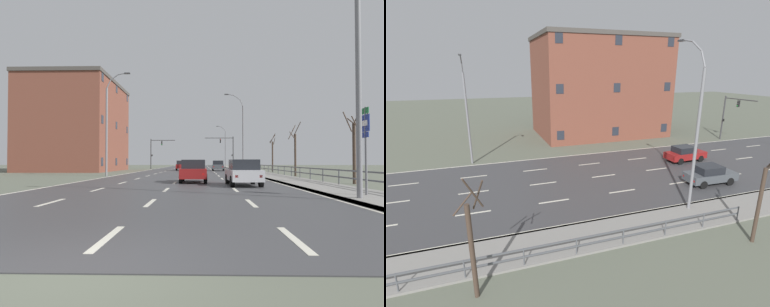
# 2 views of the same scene
# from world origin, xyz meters

# --- Properties ---
(ground_plane) EXTENTS (160.00, 160.00, 0.12)m
(ground_plane) POSITION_xyz_m (0.00, 48.00, -0.06)
(ground_plane) COLOR #5B6051
(street_lamp_midground) EXTENTS (2.68, 0.24, 10.87)m
(street_lamp_midground) POSITION_xyz_m (7.42, 42.58, 5.30)
(street_lamp_midground) COLOR slate
(street_lamp_midground) RESTS_ON ground
(street_lamp_left_bank) EXTENTS (2.42, 0.24, 10.31)m
(street_lamp_left_bank) POSITION_xyz_m (-7.45, 28.85, 5.05)
(street_lamp_left_bank) COLOR slate
(street_lamp_left_bank) RESTS_ON ground
(traffic_signal_left) EXTENTS (4.75, 0.36, 5.75)m
(traffic_signal_left) POSITION_xyz_m (-7.04, 60.52, 3.78)
(traffic_signal_left) COLOR #38383A
(traffic_signal_left) RESTS_ON ground
(car_distant) EXTENTS (1.99, 4.18, 1.57)m
(car_distant) POSITION_xyz_m (-1.33, 49.40, 0.80)
(car_distant) COLOR maroon
(car_distant) RESTS_ON ground
(car_mid_centre) EXTENTS (1.99, 4.18, 1.57)m
(car_mid_centre) POSITION_xyz_m (4.35, 47.27, 0.80)
(car_mid_centre) COLOR #474C51
(car_mid_centre) RESTS_ON ground
(brick_building) EXTENTS (11.99, 17.39, 13.48)m
(brick_building) POSITION_xyz_m (-16.92, 46.32, 6.75)
(brick_building) COLOR brown
(brick_building) RESTS_ON ground
(bare_tree_mid) EXTENTS (1.24, 1.23, 5.39)m
(bare_tree_mid) POSITION_xyz_m (11.05, 29.23, 2.34)
(bare_tree_mid) COLOR #423328
(bare_tree_mid) RESTS_ON ground
(bare_tree_far) EXTENTS (0.84, 0.73, 5.41)m
(bare_tree_far) POSITION_xyz_m (11.81, 43.38, 2.37)
(bare_tree_far) COLOR #423328
(bare_tree_far) RESTS_ON ground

